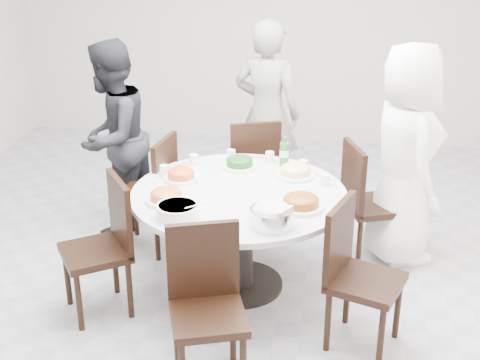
# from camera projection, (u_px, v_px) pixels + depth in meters

# --- Properties ---
(floor) EXTENTS (6.00, 6.00, 0.01)m
(floor) POSITION_uv_depth(u_px,v_px,m) (241.00, 267.00, 5.15)
(floor) COLOR #A8A7AC
(floor) RESTS_ON ground
(wall_back) EXTENTS (6.00, 0.01, 2.80)m
(wall_back) POSITION_uv_depth(u_px,v_px,m) (280.00, 18.00, 7.33)
(wall_back) COLOR beige
(wall_back) RESTS_ON ground
(dining_table) EXTENTS (1.50, 1.50, 0.75)m
(dining_table) POSITION_uv_depth(u_px,v_px,m) (239.00, 240.00, 4.76)
(dining_table) COLOR silver
(dining_table) RESTS_ON floor
(chair_ne) EXTENTS (0.54, 0.54, 0.95)m
(chair_ne) POSITION_uv_depth(u_px,v_px,m) (375.00, 203.00, 5.11)
(chair_ne) COLOR black
(chair_ne) RESTS_ON floor
(chair_n) EXTENTS (0.54, 0.54, 0.95)m
(chair_n) POSITION_uv_depth(u_px,v_px,m) (251.00, 169.00, 5.75)
(chair_n) COLOR black
(chair_n) RESTS_ON floor
(chair_nw) EXTENTS (0.48, 0.48, 0.95)m
(chair_nw) POSITION_uv_depth(u_px,v_px,m) (144.00, 194.00, 5.26)
(chair_nw) COLOR black
(chair_nw) RESTS_ON floor
(chair_sw) EXTENTS (0.58, 0.58, 0.95)m
(chair_sw) POSITION_uv_depth(u_px,v_px,m) (95.00, 249.00, 4.43)
(chair_sw) COLOR black
(chair_sw) RESTS_ON floor
(chair_s) EXTENTS (0.53, 0.53, 0.95)m
(chair_s) POSITION_uv_depth(u_px,v_px,m) (208.00, 313.00, 3.75)
(chair_s) COLOR black
(chair_s) RESTS_ON floor
(chair_se) EXTENTS (0.54, 0.54, 0.95)m
(chair_se) POSITION_uv_depth(u_px,v_px,m) (366.00, 279.00, 4.09)
(chair_se) COLOR black
(chair_se) RESTS_ON floor
(diner_right) EXTENTS (0.75, 0.95, 1.70)m
(diner_right) POSITION_uv_depth(u_px,v_px,m) (405.00, 155.00, 5.00)
(diner_right) COLOR white
(diner_right) RESTS_ON floor
(diner_middle) EXTENTS (0.70, 0.55, 1.69)m
(diner_middle) POSITION_uv_depth(u_px,v_px,m) (267.00, 113.00, 5.98)
(diner_middle) COLOR black
(diner_middle) RESTS_ON floor
(diner_left) EXTENTS (0.74, 0.88, 1.61)m
(diner_left) POSITION_uv_depth(u_px,v_px,m) (112.00, 138.00, 5.48)
(diner_left) COLOR black
(diner_left) RESTS_ON floor
(dish_greens) EXTENTS (0.26, 0.26, 0.07)m
(dish_greens) POSITION_uv_depth(u_px,v_px,m) (240.00, 164.00, 5.01)
(dish_greens) COLOR white
(dish_greens) RESTS_ON dining_table
(dish_pale) EXTENTS (0.28, 0.28, 0.08)m
(dish_pale) POSITION_uv_depth(u_px,v_px,m) (295.00, 172.00, 4.86)
(dish_pale) COLOR white
(dish_pale) RESTS_ON dining_table
(dish_orange) EXTENTS (0.25, 0.25, 0.07)m
(dish_orange) POSITION_uv_depth(u_px,v_px,m) (181.00, 176.00, 4.80)
(dish_orange) COLOR white
(dish_orange) RESTS_ON dining_table
(dish_redbrown) EXTENTS (0.30, 0.30, 0.08)m
(dish_redbrown) POSITION_uv_depth(u_px,v_px,m) (301.00, 203.00, 4.36)
(dish_redbrown) COLOR white
(dish_redbrown) RESTS_ON dining_table
(dish_tofu) EXTENTS (0.27, 0.27, 0.07)m
(dish_tofu) POSITION_uv_depth(u_px,v_px,m) (166.00, 197.00, 4.45)
(dish_tofu) COLOR white
(dish_tofu) RESTS_ON dining_table
(rice_bowl) EXTENTS (0.27, 0.27, 0.12)m
(rice_bowl) POSITION_uv_depth(u_px,v_px,m) (272.00, 217.00, 4.12)
(rice_bowl) COLOR silver
(rice_bowl) RESTS_ON dining_table
(soup_bowl) EXTENTS (0.27, 0.27, 0.08)m
(soup_bowl) POSITION_uv_depth(u_px,v_px,m) (178.00, 211.00, 4.24)
(soup_bowl) COLOR white
(soup_bowl) RESTS_ON dining_table
(beverage_bottle) EXTENTS (0.07, 0.07, 0.24)m
(beverage_bottle) POSITION_uv_depth(u_px,v_px,m) (284.00, 151.00, 5.02)
(beverage_bottle) COLOR #2B6528
(beverage_bottle) RESTS_ON dining_table
(tea_cups) EXTENTS (0.07, 0.07, 0.08)m
(tea_cups) POSITION_uv_depth(u_px,v_px,m) (251.00, 157.00, 5.13)
(tea_cups) COLOR white
(tea_cups) RESTS_ON dining_table
(chopsticks) EXTENTS (0.24, 0.04, 0.01)m
(chopsticks) POSITION_uv_depth(u_px,v_px,m) (252.00, 157.00, 5.21)
(chopsticks) COLOR tan
(chopsticks) RESTS_ON dining_table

